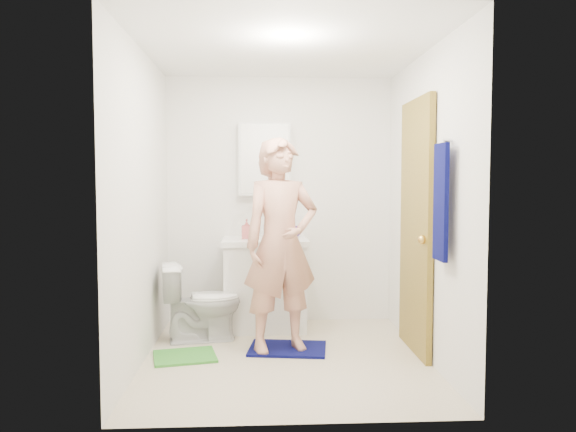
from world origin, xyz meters
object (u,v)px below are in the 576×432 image
object	(u,v)px
towel	(441,202)
soap_dispenser	(247,229)
medicine_cabinet	(265,159)
man	(281,244)
vanity_cabinet	(265,286)
toilet	(202,302)
toothbrush_cup	(294,232)

from	to	relation	value
towel	soap_dispenser	bearing A→B (deg)	132.53
medicine_cabinet	man	distance (m)	1.21
vanity_cabinet	soap_dispenser	world-z (taller)	soap_dispenser
medicine_cabinet	towel	world-z (taller)	medicine_cabinet
vanity_cabinet	medicine_cabinet	distance (m)	1.22
toilet	man	bearing A→B (deg)	-128.47
vanity_cabinet	medicine_cabinet	world-z (taller)	medicine_cabinet
toilet	soap_dispenser	world-z (taller)	soap_dispenser
vanity_cabinet	toilet	xyz separation A→B (m)	(-0.56, -0.38, -0.06)
towel	man	bearing A→B (deg)	145.12
toothbrush_cup	man	world-z (taller)	man
vanity_cabinet	man	bearing A→B (deg)	-80.90
soap_dispenser	toothbrush_cup	bearing A→B (deg)	15.84
medicine_cabinet	man	xyz separation A→B (m)	(0.12, -0.97, -0.72)
vanity_cabinet	man	xyz separation A→B (m)	(0.12, -0.75, 0.48)
soap_dispenser	toothbrush_cup	world-z (taller)	soap_dispenser
towel	toothbrush_cup	bearing A→B (deg)	119.29
medicine_cabinet	towel	size ratio (longest dim) A/B	0.87
toilet	towel	bearing A→B (deg)	-132.60
towel	man	xyz separation A→B (m)	(-1.06, 0.74, -0.37)
medicine_cabinet	man	world-z (taller)	medicine_cabinet
vanity_cabinet	toilet	world-z (taller)	vanity_cabinet
man	toilet	bearing A→B (deg)	133.90
toilet	soap_dispenser	size ratio (longest dim) A/B	3.61
vanity_cabinet	toothbrush_cup	xyz separation A→B (m)	(0.28, 0.12, 0.50)
toothbrush_cup	vanity_cabinet	bearing A→B (deg)	-157.40
towel	toothbrush_cup	world-z (taller)	towel
medicine_cabinet	toothbrush_cup	distance (m)	0.76
medicine_cabinet	toothbrush_cup	world-z (taller)	medicine_cabinet
medicine_cabinet	toilet	bearing A→B (deg)	-132.66
towel	toilet	world-z (taller)	towel
vanity_cabinet	medicine_cabinet	size ratio (longest dim) A/B	1.14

